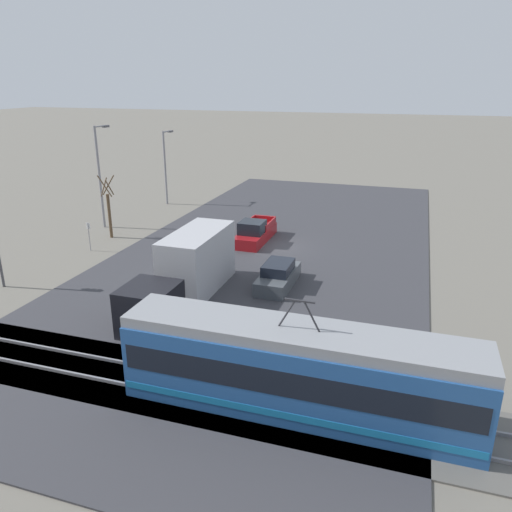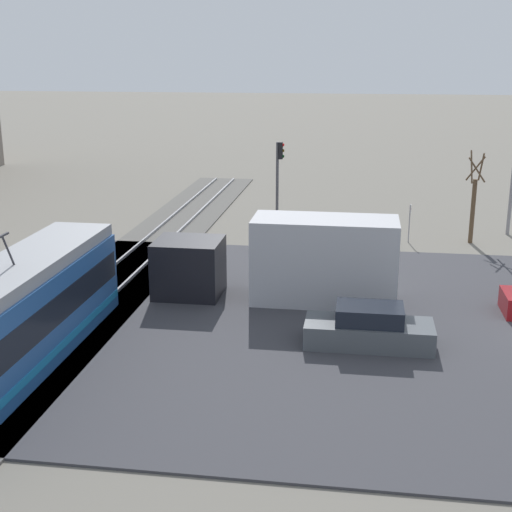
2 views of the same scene
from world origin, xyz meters
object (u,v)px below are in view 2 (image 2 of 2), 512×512
object	(u,v)px
sedan_car_0	(369,329)
street_tree	(473,202)
light_rail_tram	(8,324)
traffic_light_pole	(279,175)
no_parking_sign	(410,219)
box_truck	(291,262)

from	to	relation	value
sedan_car_0	street_tree	xyz separation A→B (m)	(15.38, -5.58, 1.59)
light_rail_tram	traffic_light_pole	xyz separation A→B (m)	(19.84, -6.34, 1.67)
street_tree	no_parking_sign	xyz separation A→B (m)	(-0.41, 3.35, -0.98)
traffic_light_pole	street_tree	bearing A→B (deg)	-92.94
light_rail_tram	traffic_light_pole	distance (m)	20.89
box_truck	no_parking_sign	bearing A→B (deg)	-27.48
sedan_car_0	light_rail_tram	bearing A→B (deg)	-71.13
street_tree	no_parking_sign	size ratio (longest dim) A/B	2.36
light_rail_tram	sedan_car_0	world-z (taller)	light_rail_tram
sedan_car_0	no_parking_sign	bearing A→B (deg)	171.51
sedan_car_0	no_parking_sign	world-z (taller)	no_parking_sign
light_rail_tram	sedan_car_0	bearing A→B (deg)	-71.13
light_rail_tram	traffic_light_pole	world-z (taller)	traffic_light_pole
traffic_light_pole	street_tree	size ratio (longest dim) A/B	1.05
light_rail_tram	sedan_car_0	xyz separation A→B (m)	(3.91, -11.45, -1.05)
traffic_light_pole	street_tree	distance (m)	10.76
sedan_car_0	street_tree	world-z (taller)	street_tree
box_truck	no_parking_sign	xyz separation A→B (m)	(10.51, -5.47, -0.40)
box_truck	traffic_light_pole	xyz separation A→B (m)	(11.47, 1.87, 1.70)
light_rail_tram	street_tree	world-z (taller)	street_tree
light_rail_tram	no_parking_sign	bearing A→B (deg)	-35.93
traffic_light_pole	no_parking_sign	bearing A→B (deg)	-97.47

